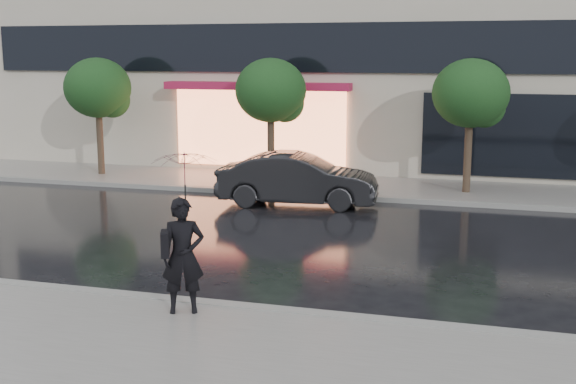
% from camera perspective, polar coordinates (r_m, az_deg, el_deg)
% --- Properties ---
extents(ground, '(120.00, 120.00, 0.00)m').
position_cam_1_polar(ground, '(12.70, -1.68, -8.04)').
color(ground, black).
rests_on(ground, ground).
extents(sidewalk_near, '(60.00, 4.50, 0.12)m').
position_cam_1_polar(sidewalk_near, '(9.84, -7.52, -13.57)').
color(sidewalk_near, slate).
rests_on(sidewalk_near, ground).
extents(sidewalk_far, '(60.00, 3.50, 0.12)m').
position_cam_1_polar(sidewalk_far, '(22.37, 6.21, 0.38)').
color(sidewalk_far, slate).
rests_on(sidewalk_far, ground).
extents(curb_near, '(60.00, 0.25, 0.14)m').
position_cam_1_polar(curb_near, '(11.78, -3.16, -9.23)').
color(curb_near, gray).
rests_on(curb_near, ground).
extents(curb_far, '(60.00, 0.25, 0.14)m').
position_cam_1_polar(curb_far, '(20.68, 5.39, -0.45)').
color(curb_far, gray).
rests_on(curb_far, ground).
extents(tree_far_west, '(2.20, 2.20, 3.99)m').
position_cam_1_polar(tree_far_west, '(24.91, -14.65, 7.79)').
color(tree_far_west, '#33261C').
rests_on(tree_far_west, ground).
extents(tree_mid_west, '(2.20, 2.20, 3.99)m').
position_cam_1_polar(tree_mid_west, '(22.49, -1.21, 7.84)').
color(tree_mid_west, '#33261C').
rests_on(tree_mid_west, ground).
extents(tree_mid_east, '(2.20, 2.20, 3.99)m').
position_cam_1_polar(tree_mid_east, '(21.52, 14.39, 7.37)').
color(tree_mid_east, '#33261C').
rests_on(tree_mid_east, ground).
extents(parked_car, '(4.48, 1.90, 1.44)m').
position_cam_1_polar(parked_car, '(19.79, 0.77, 1.00)').
color(parked_car, black).
rests_on(parked_car, ground).
extents(pedestrian_with_umbrella, '(1.32, 1.33, 2.55)m').
position_cam_1_polar(pedestrian_with_umbrella, '(11.17, -8.22, -1.30)').
color(pedestrian_with_umbrella, black).
rests_on(pedestrian_with_umbrella, sidewalk_near).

